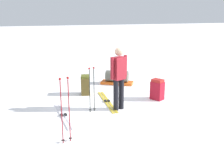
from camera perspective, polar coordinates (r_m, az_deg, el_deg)
The scene contains 9 objects.
ground_plane at distance 7.56m, azimuth 0.00°, elevation -5.12°, with size 80.00×80.00×0.00m, color white.
skier_standing at distance 7.21m, azimuth 1.43°, elevation 1.81°, with size 0.52×0.35×1.70m.
ski_pair_near at distance 8.07m, azimuth -1.04°, elevation -3.68°, with size 0.24×1.93×0.05m.
ski_pair_far at distance 7.14m, azimuth -10.08°, elevation -6.52°, with size 0.32×1.83×0.05m.
backpack_large_dark at distance 8.32m, azimuth 9.46°, elevation -1.17°, with size 0.42×0.45×0.63m.
backpack_bright at distance 8.74m, azimuth -5.60°, elevation -0.22°, with size 0.33×0.42×0.62m.
ski_poles_planted_near at distance 7.14m, azimuth -4.24°, elevation -0.68°, with size 0.19×0.11×1.21m.
ski_poles_planted_far at distance 5.53m, azimuth -9.77°, elevation -4.80°, with size 0.23×0.12×1.38m.
gear_sled at distance 9.94m, azimuth 1.06°, elevation 1.29°, with size 1.22×0.96×0.49m.
Camera 1 is at (1.99, 6.79, 2.65)m, focal length 43.68 mm.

